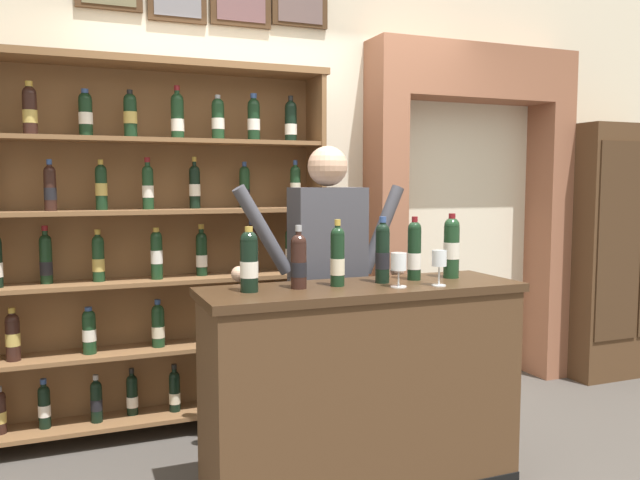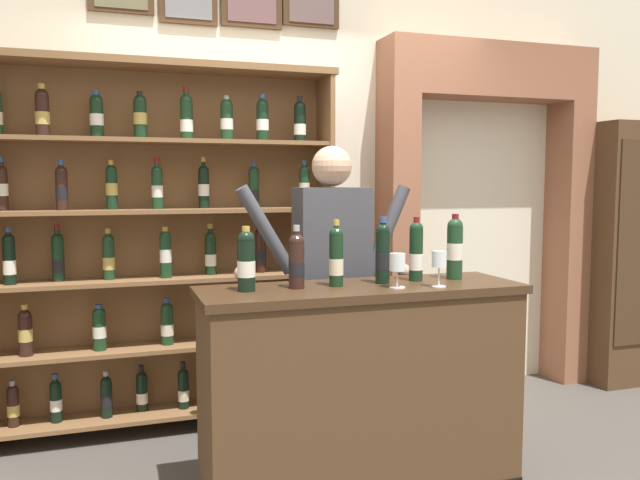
% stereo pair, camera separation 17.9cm
% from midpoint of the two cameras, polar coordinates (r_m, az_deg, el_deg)
% --- Properties ---
extents(back_wall, '(12.00, 0.19, 3.03)m').
position_cam_midpoint_polar(back_wall, '(4.30, -5.38, 5.52)').
color(back_wall, beige).
rests_on(back_wall, ground).
extents(wine_shelf, '(2.08, 0.31, 2.17)m').
position_cam_midpoint_polar(wine_shelf, '(3.86, -16.01, 0.01)').
color(wine_shelf, brown).
rests_on(wine_shelf, ground).
extents(archway_doorway, '(1.59, 0.45, 2.44)m').
position_cam_midpoint_polar(archway_doorway, '(4.78, 11.72, 4.07)').
color(archway_doorway, '#935B42').
rests_on(archway_doorway, ground).
extents(side_cabinet, '(0.89, 0.48, 1.92)m').
position_cam_midpoint_polar(side_cabinet, '(5.42, 23.98, -0.84)').
color(side_cabinet, '#4C331E').
rests_on(side_cabinet, ground).
extents(tasting_counter, '(1.52, 0.49, 1.01)m').
position_cam_midpoint_polar(tasting_counter, '(3.10, 2.09, -13.34)').
color(tasting_counter, '#4C331E').
rests_on(tasting_counter, ground).
extents(shopkeeper, '(0.99, 0.22, 1.68)m').
position_cam_midpoint_polar(shopkeeper, '(3.43, -0.90, -2.41)').
color(shopkeeper, '#2D3347').
rests_on(shopkeeper, ground).
extents(tasting_bottle_bianco, '(0.08, 0.08, 0.29)m').
position_cam_midpoint_polar(tasting_bottle_bianco, '(2.81, -8.18, -1.84)').
color(tasting_bottle_bianco, black).
rests_on(tasting_bottle_bianco, tasting_counter).
extents(tasting_bottle_grappa, '(0.07, 0.07, 0.29)m').
position_cam_midpoint_polar(tasting_bottle_grappa, '(2.88, -3.71, -1.85)').
color(tasting_bottle_grappa, black).
rests_on(tasting_bottle_grappa, tasting_counter).
extents(tasting_bottle_riserva, '(0.07, 0.07, 0.31)m').
position_cam_midpoint_polar(tasting_bottle_riserva, '(2.94, -0.17, -1.47)').
color(tasting_bottle_riserva, black).
rests_on(tasting_bottle_riserva, tasting_counter).
extents(tasting_bottle_rosso, '(0.07, 0.07, 0.32)m').
position_cam_midpoint_polar(tasting_bottle_rosso, '(3.04, 3.93, -1.09)').
color(tasting_bottle_rosso, black).
rests_on(tasting_bottle_rosso, tasting_counter).
extents(tasting_bottle_super_tuscan, '(0.07, 0.07, 0.31)m').
position_cam_midpoint_polar(tasting_bottle_super_tuscan, '(3.15, 6.82, -0.96)').
color(tasting_bottle_super_tuscan, black).
rests_on(tasting_bottle_super_tuscan, tasting_counter).
extents(tasting_bottle_chianti, '(0.08, 0.08, 0.32)m').
position_cam_midpoint_polar(tasting_bottle_chianti, '(3.24, 10.13, -0.56)').
color(tasting_bottle_chianti, '#19381E').
rests_on(tasting_bottle_chianti, tasting_counter).
extents(wine_glass_center, '(0.07, 0.07, 0.17)m').
position_cam_midpoint_polar(wine_glass_center, '(2.98, 8.92, -1.78)').
color(wine_glass_center, silver).
rests_on(wine_glass_center, tasting_counter).
extents(wine_glass_spare, '(0.07, 0.07, 0.16)m').
position_cam_midpoint_polar(wine_glass_spare, '(2.92, 5.31, -2.15)').
color(wine_glass_spare, silver).
rests_on(wine_glass_spare, tasting_counter).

